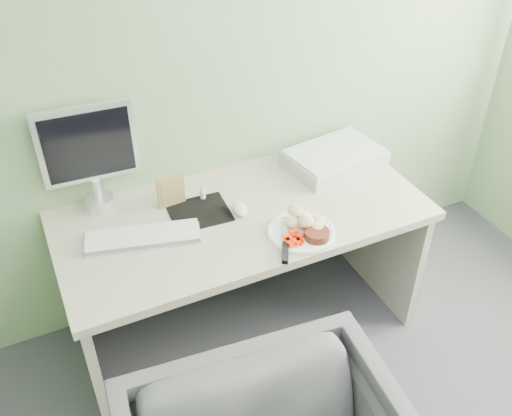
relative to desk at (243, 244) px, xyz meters
name	(u,v)px	position (x,y,z in m)	size (l,w,h in m)	color
wall_back	(204,44)	(0.00, 0.38, 0.80)	(3.50, 3.50, 0.00)	gray
desk	(243,244)	(0.00, 0.00, 0.00)	(1.60, 0.75, 0.73)	beige
plate	(301,232)	(0.16, -0.24, 0.19)	(0.28, 0.28, 0.01)	white
steak	(317,234)	(0.20, -0.30, 0.21)	(0.10, 0.10, 0.03)	black
potato_pile	(305,220)	(0.19, -0.21, 0.23)	(0.13, 0.09, 0.07)	tan
carrot_heap	(294,237)	(0.10, -0.28, 0.22)	(0.07, 0.06, 0.05)	#FF2905
steak_knife	(285,246)	(0.05, -0.30, 0.21)	(0.16, 0.27, 0.02)	silver
mousepad	(199,212)	(-0.17, 0.08, 0.18)	(0.26, 0.22, 0.00)	black
keyboard	(143,237)	(-0.44, 0.00, 0.20)	(0.46, 0.14, 0.02)	white
computer_mouse	(240,209)	(-0.01, 0.01, 0.20)	(0.06, 0.11, 0.04)	white
photo_frame	(171,191)	(-0.26, 0.18, 0.26)	(0.12, 0.01, 0.15)	olive
eyedrop_bottle	(203,193)	(-0.12, 0.17, 0.21)	(0.02, 0.02, 0.07)	white
scanner	(334,158)	(0.56, 0.16, 0.22)	(0.45, 0.30, 0.07)	#B8BAC0
monitor	(89,153)	(-0.55, 0.31, 0.45)	(0.40, 0.12, 0.48)	silver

